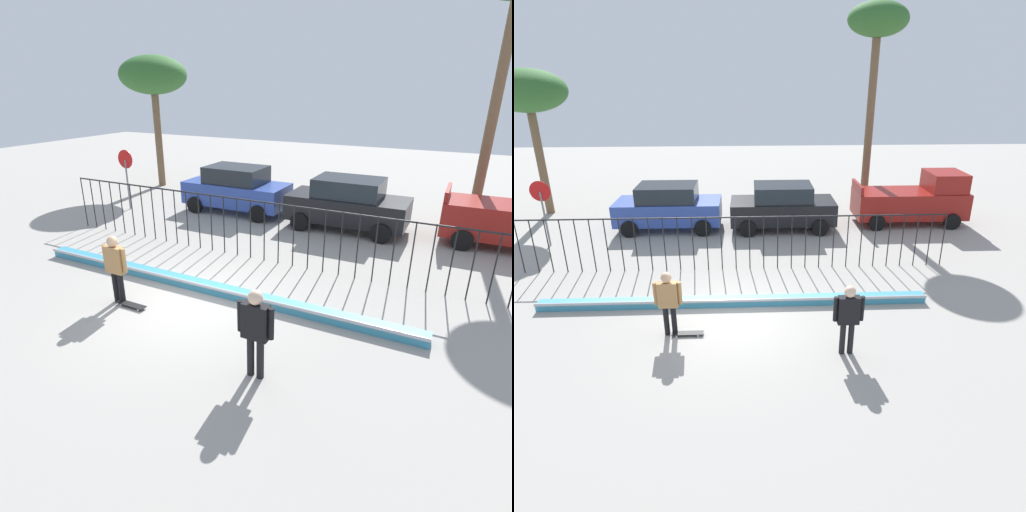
# 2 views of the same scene
# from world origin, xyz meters

# --- Properties ---
(ground_plane) EXTENTS (60.00, 60.00, 0.00)m
(ground_plane) POSITION_xyz_m (0.00, 0.00, 0.00)
(ground_plane) COLOR #9E9991
(bowl_coping_ledge) EXTENTS (11.00, 0.41, 0.27)m
(bowl_coping_ledge) POSITION_xyz_m (0.00, 0.81, 0.12)
(bowl_coping_ledge) COLOR teal
(bowl_coping_ledge) RESTS_ON ground
(perimeter_fence) EXTENTS (14.04, 0.04, 1.84)m
(perimeter_fence) POSITION_xyz_m (0.00, 3.33, 1.13)
(perimeter_fence) COLOR black
(perimeter_fence) RESTS_ON ground
(skateboarder) EXTENTS (0.70, 0.26, 1.73)m
(skateboarder) POSITION_xyz_m (-1.55, -0.65, 1.04)
(skateboarder) COLOR black
(skateboarder) RESTS_ON ground
(skateboard) EXTENTS (0.80, 0.20, 0.07)m
(skateboard) POSITION_xyz_m (-1.13, -0.72, 0.06)
(skateboard) COLOR black
(skateboard) RESTS_ON ground
(camera_operator) EXTENTS (0.71, 0.27, 1.76)m
(camera_operator) POSITION_xyz_m (2.71, -1.66, 1.06)
(camera_operator) COLOR black
(camera_operator) RESTS_ON ground
(parked_car_blue) EXTENTS (4.30, 2.12, 1.90)m
(parked_car_blue) POSITION_xyz_m (-2.88, 7.60, 0.97)
(parked_car_blue) COLOR #2D479E
(parked_car_blue) RESTS_ON ground
(parked_car_black) EXTENTS (4.30, 2.12, 1.90)m
(parked_car_black) POSITION_xyz_m (1.86, 7.41, 0.97)
(parked_car_black) COLOR black
(parked_car_black) RESTS_ON ground
(stop_sign) EXTENTS (0.76, 0.07, 2.50)m
(stop_sign) POSITION_xyz_m (-7.19, 5.87, 1.62)
(stop_sign) COLOR slate
(stop_sign) RESTS_ON ground
(palm_tree_short) EXTENTS (3.28, 3.28, 6.32)m
(palm_tree_short) POSITION_xyz_m (-8.90, 10.18, 5.33)
(palm_tree_short) COLOR brown
(palm_tree_short) RESTS_ON ground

